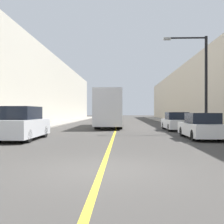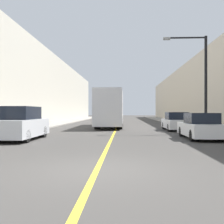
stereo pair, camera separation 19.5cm
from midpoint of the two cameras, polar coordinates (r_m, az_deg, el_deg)
The scene contains 11 objects.
ground_plane at distance 7.22m, azimuth -2.58°, elevation -12.51°, with size 200.00×200.00×0.00m, color #3F3D3A.
sidewalk_left at distance 38.00m, azimuth -10.11°, elevation -2.17°, with size 3.16×72.00×0.12m, color gray.
sidewalk_right at distance 37.73m, azimuth 13.64°, elevation -2.19°, with size 3.16×72.00×0.12m, color gray.
building_row_left at distance 39.06m, azimuth -15.26°, elevation 5.06°, with size 4.00×72.00×9.89m, color #B7B2A3.
building_row_right at distance 38.63m, azimuth 18.87°, elevation 4.03°, with size 4.00×72.00×8.43m, color beige.
road_center_line at distance 37.06m, azimuth 1.72°, elevation -2.31°, with size 0.16×72.00×0.01m, color gold.
bus at distance 26.39m, azimuth -0.13°, elevation 0.80°, with size 2.46×10.59×3.53m.
parked_suv_left at distance 15.37m, azimuth -19.03°, elevation -2.57°, with size 1.96×4.47×1.85m.
car_right_near at distance 15.93m, azimuth 19.03°, elevation -3.14°, with size 1.78×4.30×1.50m.
car_right_mid at distance 22.52m, azimuth 14.03°, elevation -2.16°, with size 1.81×4.47×1.52m.
street_lamp_right at distance 19.79m, azimuth 19.11°, elevation 7.45°, with size 3.10×0.24×6.81m.
Camera 2 is at (0.75, -7.01, 1.58)m, focal length 42.00 mm.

